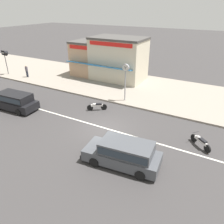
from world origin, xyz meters
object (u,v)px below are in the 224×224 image
at_px(arrow_signboard, 6,55).
at_px(shopfront_far_kios, 118,59).
at_px(minivan_dark_grey_0, 124,152).
at_px(motorcycle_0, 200,141).
at_px(pedestrian_near_clock, 27,70).
at_px(street_clock, 125,73).
at_px(motorcycle_1, 97,106).
at_px(minivan_black_2, 14,100).
at_px(shopfront_mid_block, 96,58).

distance_m(arrow_signboard, shopfront_far_kios, 14.78).
xyz_separation_m(minivan_dark_grey_0, motorcycle_0, (3.74, 4.15, -0.42)).
xyz_separation_m(motorcycle_0, pedestrian_near_clock, (-22.45, 5.11, 0.63)).
distance_m(street_clock, arrow_signboard, 17.54).
height_order(motorcycle_1, arrow_signboard, arrow_signboard).
height_order(minivan_dark_grey_0, motorcycle_1, minivan_dark_grey_0).
height_order(minivan_black_2, motorcycle_0, minivan_black_2).
height_order(arrow_signboard, shopfront_mid_block, shopfront_mid_block).
xyz_separation_m(street_clock, pedestrian_near_clock, (-14.57, 0.71, -1.84)).
distance_m(minivan_dark_grey_0, shopfront_far_kios, 16.51).
bearing_deg(minivan_black_2, pedestrian_near_clock, 131.76).
xyz_separation_m(minivan_black_2, motorcycle_0, (16.04, 2.07, -0.42)).
bearing_deg(pedestrian_near_clock, shopfront_mid_block, 37.57).
bearing_deg(shopfront_mid_block, street_clock, -40.09).
bearing_deg(motorcycle_1, shopfront_far_kios, 105.41).
height_order(pedestrian_near_clock, shopfront_far_kios, shopfront_far_kios).
bearing_deg(motorcycle_0, minivan_dark_grey_0, -132.06).
distance_m(minivan_dark_grey_0, motorcycle_0, 5.60).
xyz_separation_m(pedestrian_near_clock, shopfront_mid_block, (7.17, 5.52, 1.30)).
bearing_deg(motorcycle_1, minivan_black_2, -153.18).
height_order(minivan_black_2, shopfront_far_kios, shopfront_far_kios).
bearing_deg(motorcycle_0, motorcycle_1, 171.58).
distance_m(arrow_signboard, shopfront_mid_block, 11.72).
relative_size(motorcycle_0, street_clock, 0.41).
height_order(motorcycle_0, motorcycle_1, same).
xyz_separation_m(minivan_dark_grey_0, shopfront_mid_block, (-11.54, 14.78, 1.50)).
xyz_separation_m(minivan_black_2, motorcycle_1, (6.80, 3.44, -0.42)).
bearing_deg(shopfront_far_kios, arrow_signboard, -158.41).
bearing_deg(minivan_dark_grey_0, pedestrian_near_clock, 153.67).
relative_size(street_clock, shopfront_far_kios, 0.56).
bearing_deg(arrow_signboard, street_clock, -1.24).
distance_m(arrow_signboard, pedestrian_near_clock, 3.46).
relative_size(minivan_dark_grey_0, pedestrian_near_clock, 3.13).
relative_size(minivan_dark_grey_0, arrow_signboard, 1.54).
xyz_separation_m(arrow_signboard, shopfront_far_kios, (13.74, 5.44, -0.08)).
distance_m(motorcycle_1, arrow_signboard, 16.70).
height_order(minivan_dark_grey_0, shopfront_far_kios, shopfront_far_kios).
relative_size(motorcycle_1, pedestrian_near_clock, 0.99).
xyz_separation_m(minivan_dark_grey_0, minivan_black_2, (-12.30, 2.08, -0.00)).
bearing_deg(motorcycle_1, motorcycle_0, -8.42).
bearing_deg(street_clock, minivan_black_2, -141.61).
relative_size(motorcycle_0, shopfront_mid_block, 0.27).
xyz_separation_m(minivan_black_2, arrow_signboard, (-9.38, 6.85, 1.95)).
bearing_deg(shopfront_mid_block, minivan_dark_grey_0, -52.02).
xyz_separation_m(minivan_black_2, pedestrian_near_clock, (-6.41, 7.18, 0.21)).
distance_m(motorcycle_1, street_clock, 4.14).
xyz_separation_m(motorcycle_0, shopfront_mid_block, (-15.28, 10.63, 1.93)).
bearing_deg(motorcycle_0, minivan_black_2, -172.65).
bearing_deg(motorcycle_0, arrow_signboard, 169.36).
relative_size(street_clock, pedestrian_near_clock, 2.34).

